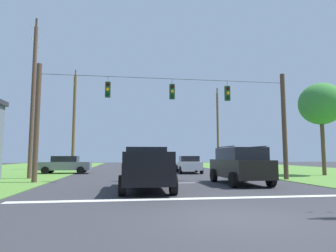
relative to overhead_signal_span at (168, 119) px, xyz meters
The scene contains 15 objects.
ground_plane 11.28m from the overhead_signal_span, 89.37° to the right, with size 120.00×120.00×0.00m, color #333338.
stop_bar_stripe 8.26m from the overhead_signal_span, 89.09° to the right, with size 13.43×0.45×0.01m, color white.
lane_dash_0 4.07m from the overhead_signal_span, 84.90° to the right, with size 0.15×2.50×0.01m, color white.
lane_dash_1 7.53m from the overhead_signal_span, 88.97° to the left, with size 0.15×2.50×0.01m, color white.
lane_dash_2 14.25m from the overhead_signal_span, 89.51° to the left, with size 0.15×2.50×0.01m, color white.
lane_dash_3 19.04m from the overhead_signal_span, 89.64° to the left, with size 0.15×2.50×0.01m, color white.
overhead_signal_span is the anchor object (origin of this frame).
pickup_truck 5.47m from the overhead_signal_span, 110.98° to the right, with size 2.41×5.45×1.95m.
suv_black 5.18m from the overhead_signal_span, 34.78° to the right, with size 2.23×4.81×2.05m.
distant_car_crossing_white 9.11m from the overhead_signal_span, 69.31° to the left, with size 2.29×4.43×1.52m.
distant_car_oncoming 11.98m from the overhead_signal_span, 132.38° to the left, with size 4.31×2.04×1.52m.
utility_pole_mid_right 18.19m from the overhead_signal_span, 62.38° to the left, with size 0.26×1.82×9.87m.
utility_pole_near_left 9.68m from the overhead_signal_span, 161.59° to the left, with size 0.26×1.75×11.25m.
utility_pole_mid_left 18.17m from the overhead_signal_span, 118.10° to the left, with size 0.33×1.80×11.38m.
tree_roadside_right 13.25m from the overhead_signal_span, 13.51° to the left, with size 3.39×3.39×7.35m.
Camera 1 is at (-2.69, -7.16, 1.56)m, focal length 30.93 mm.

